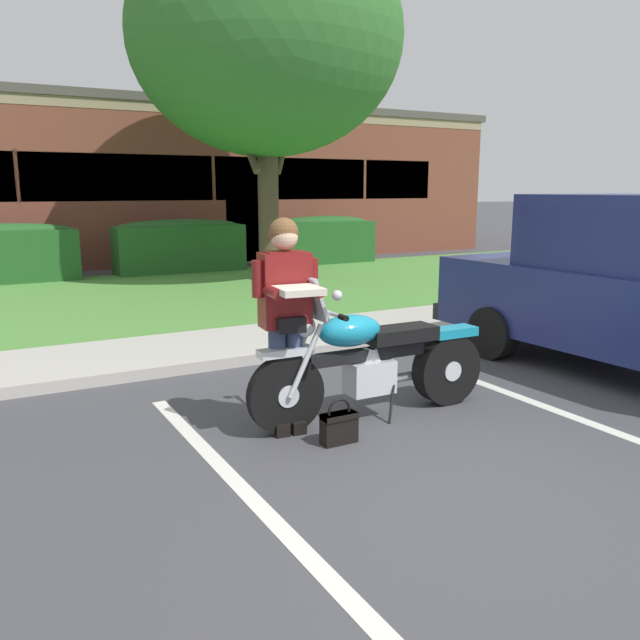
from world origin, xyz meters
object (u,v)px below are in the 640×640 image
(rider_person, at_px, (286,309))
(hedge_center_right, at_px, (323,239))
(hedge_center_left, at_px, (180,245))
(motorcycle, at_px, (380,360))
(brick_building, at_px, (3,183))
(shade_tree, at_px, (266,38))
(handbag, at_px, (339,425))

(rider_person, xyz_separation_m, hedge_center_right, (5.91, 10.03, -0.36))
(hedge_center_left, xyz_separation_m, hedge_center_right, (3.74, 0.00, 0.00))
(rider_person, distance_m, hedge_center_left, 10.27)
(motorcycle, xyz_separation_m, brick_building, (-1.82, 17.04, 1.59))
(shade_tree, distance_m, hedge_center_right, 5.35)
(motorcycle, height_order, hedge_center_left, motorcycle)
(rider_person, relative_size, hedge_center_right, 0.66)
(handbag, xyz_separation_m, shade_tree, (3.13, 8.17, 4.64))
(hedge_center_left, bearing_deg, brick_building, 114.17)
(shade_tree, xyz_separation_m, brick_building, (-4.33, 9.25, -2.70))
(hedge_center_right, bearing_deg, rider_person, -120.53)
(rider_person, relative_size, brick_building, 0.06)
(rider_person, relative_size, hedge_center_left, 0.59)
(rider_person, height_order, hedge_center_left, rider_person)
(hedge_center_left, height_order, hedge_center_right, same)
(rider_person, relative_size, shade_tree, 0.24)
(rider_person, height_order, hedge_center_right, rider_person)
(hedge_center_left, bearing_deg, shade_tree, -62.11)
(motorcycle, relative_size, brick_building, 0.08)
(handbag, bearing_deg, brick_building, 93.96)
(shade_tree, bearing_deg, hedge_center_left, 117.89)
(motorcycle, relative_size, rider_person, 1.31)
(brick_building, bearing_deg, motorcycle, -83.91)
(hedge_center_left, height_order, brick_building, brick_building)
(handbag, distance_m, brick_building, 17.56)
(motorcycle, xyz_separation_m, hedge_center_right, (5.06, 10.06, 0.16))
(hedge_center_left, distance_m, brick_building, 7.78)
(rider_person, distance_m, shade_tree, 9.26)
(hedge_center_right, relative_size, brick_building, 0.09)
(motorcycle, bearing_deg, hedge_center_left, 82.57)
(motorcycle, distance_m, shade_tree, 9.25)
(handbag, height_order, hedge_center_left, hedge_center_left)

